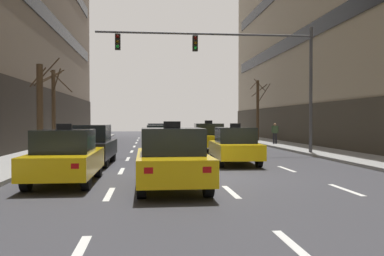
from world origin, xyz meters
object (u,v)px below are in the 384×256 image
at_px(taxi_driving_4, 66,157).
at_px(street_tree_3, 258,108).
at_px(taxi_driving_5, 208,137).
at_px(traffic_signal_0, 238,60).
at_px(taxi_driving_6, 172,159).
at_px(car_driving_3, 160,138).
at_px(car_driving_1, 155,132).
at_px(car_driving_0, 89,145).
at_px(taxi_driving_2, 235,146).
at_px(street_tree_0, 40,108).
at_px(pedestrian_0, 275,132).
at_px(street_tree_2, 54,107).

height_order(taxi_driving_4, street_tree_3, street_tree_3).
distance_m(taxi_driving_5, traffic_signal_0, 5.60).
bearing_deg(taxi_driving_6, taxi_driving_4, 157.53).
xyz_separation_m(car_driving_3, taxi_driving_6, (-0.09, -14.39, 0.04)).
bearing_deg(car_driving_1, car_driving_0, -97.69).
distance_m(car_driving_0, taxi_driving_5, 9.79).
distance_m(taxi_driving_2, street_tree_0, 10.19).
height_order(taxi_driving_2, traffic_signal_0, traffic_signal_0).
bearing_deg(taxi_driving_6, taxi_driving_5, 77.84).
bearing_deg(pedestrian_0, car_driving_0, -133.55).
bearing_deg(street_tree_3, car_driving_3, -129.12).
distance_m(taxi_driving_2, car_driving_3, 8.59).
bearing_deg(car_driving_0, taxi_driving_5, 50.30).
bearing_deg(traffic_signal_0, street_tree_0, -176.54).
relative_size(traffic_signal_0, street_tree_0, 2.36).
bearing_deg(car_driving_3, street_tree_0, -146.92).
distance_m(traffic_signal_0, street_tree_2, 10.95).
distance_m(street_tree_3, pedestrian_0, 6.42).
height_order(taxi_driving_6, traffic_signal_0, traffic_signal_0).
bearing_deg(taxi_driving_6, street_tree_3, 70.17).
height_order(taxi_driving_2, taxi_driving_4, taxi_driving_4).
xyz_separation_m(taxi_driving_2, street_tree_2, (-9.22, 7.13, 1.88)).
height_order(street_tree_2, street_tree_3, street_tree_3).
bearing_deg(street_tree_0, pedestrian_0, 31.35).
bearing_deg(taxi_driving_5, street_tree_3, 61.47).
bearing_deg(taxi_driving_2, pedestrian_0, 66.06).
bearing_deg(taxi_driving_5, taxi_driving_6, -102.16).
bearing_deg(taxi_driving_4, taxi_driving_5, 64.46).
height_order(car_driving_3, taxi_driving_4, taxi_driving_4).
xyz_separation_m(car_driving_0, pedestrian_0, (12.13, 12.76, 0.19)).
bearing_deg(taxi_driving_2, taxi_driving_4, -141.02).
relative_size(street_tree_0, street_tree_2, 1.04).
distance_m(taxi_driving_5, pedestrian_0, 7.87).
relative_size(street_tree_0, pedestrian_0, 3.22).
relative_size(taxi_driving_6, traffic_signal_0, 0.38).
bearing_deg(street_tree_0, taxi_driving_6, -59.52).
xyz_separation_m(traffic_signal_0, pedestrian_0, (4.71, 8.55, -4.17)).
bearing_deg(traffic_signal_0, car_driving_1, 101.82).
height_order(car_driving_1, street_tree_3, street_tree_3).
height_order(taxi_driving_4, pedestrian_0, taxi_driving_4).
xyz_separation_m(car_driving_3, street_tree_3, (9.15, 11.25, 2.20)).
distance_m(car_driving_1, taxi_driving_2, 24.72).
bearing_deg(street_tree_0, taxi_driving_4, -71.89).
bearing_deg(taxi_driving_2, street_tree_0, 156.42).
xyz_separation_m(taxi_driving_6, street_tree_3, (9.24, 25.64, 2.16)).
distance_m(car_driving_1, taxi_driving_4, 29.75).
relative_size(taxi_driving_6, street_tree_2, 0.94).
bearing_deg(street_tree_3, car_driving_1, 150.25).
relative_size(car_driving_0, street_tree_3, 0.85).
bearing_deg(car_driving_3, taxi_driving_2, -69.49).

